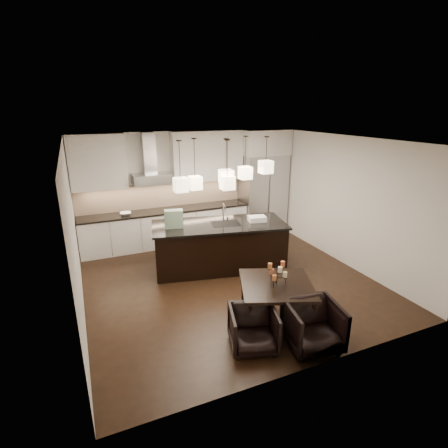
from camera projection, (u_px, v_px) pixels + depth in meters
name	position (u px, v px, depth m)	size (l,w,h in m)	color
floor	(228.00, 281.00, 7.14)	(5.50, 5.50, 0.02)	black
ceiling	(228.00, 139.00, 6.24)	(5.50, 5.50, 0.02)	white
wall_back	(185.00, 186.00, 9.09)	(5.50, 0.02, 2.80)	silver
wall_front	(319.00, 275.00, 4.28)	(5.50, 0.02, 2.80)	silver
wall_left	(73.00, 234.00, 5.66)	(0.02, 5.50, 2.80)	silver
wall_right	(342.00, 200.00, 7.72)	(0.02, 5.50, 2.80)	silver
refrigerator	(263.00, 194.00, 9.65)	(1.20, 0.72, 2.15)	#B7B7BA
fridge_panel	(265.00, 142.00, 9.20)	(1.26, 0.72, 0.65)	silver
lower_cabinets	(167.00, 228.00, 8.88)	(4.21, 0.62, 0.88)	silver
countertop	(166.00, 211.00, 8.73)	(4.21, 0.66, 0.04)	black
backsplash	(162.00, 195.00, 8.89)	(4.21, 0.02, 0.63)	beige
upper_cab_left	(97.00, 162.00, 7.90)	(1.25, 0.35, 1.25)	silver
upper_cab_right	(207.00, 156.00, 8.89)	(1.86, 0.35, 1.25)	silver
hood_canopy	(151.00, 179.00, 8.40)	(0.90, 0.52, 0.24)	#B7B7BA
hood_chimney	(149.00, 153.00, 8.31)	(0.30, 0.28, 0.96)	#B7B7BA
fruit_bowl	(126.00, 214.00, 8.30)	(0.26, 0.26, 0.06)	silver
island_body	(219.00, 247.00, 7.58)	(2.73, 1.09, 0.96)	black
island_top	(219.00, 225.00, 7.42)	(2.82, 1.18, 0.04)	black
faucet	(223.00, 213.00, 7.47)	(0.11, 0.26, 0.42)	silver
tote_bag	(174.00, 219.00, 7.13)	(0.37, 0.20, 0.37)	#1E592C
food_container	(257.00, 219.00, 7.56)	(0.37, 0.26, 0.11)	silver
dining_table	(276.00, 302.00, 5.69)	(1.13, 1.13, 0.68)	black
candelabra	(277.00, 272.00, 5.52)	(0.32, 0.32, 0.40)	black
candle_a	(285.00, 274.00, 5.54)	(0.07, 0.07, 0.09)	beige
candle_b	(272.00, 272.00, 5.64)	(0.07, 0.07, 0.09)	#D5613D
candle_c	(274.00, 278.00, 5.43)	(0.07, 0.07, 0.09)	#B06330
candle_d	(283.00, 264.00, 5.57)	(0.07, 0.07, 0.09)	#D5613D
candle_e	(270.00, 266.00, 5.50)	(0.07, 0.07, 0.09)	#B06330
candle_f	(280.00, 270.00, 5.38)	(0.07, 0.07, 0.09)	beige
armchair_left	(253.00, 329.00, 5.05)	(0.67, 0.69, 0.62)	black
armchair_right	(313.00, 326.00, 5.06)	(0.75, 0.77, 0.70)	black
pendant_a	(181.00, 185.00, 6.49)	(0.24, 0.24, 0.26)	beige
pendant_b	(195.00, 183.00, 6.92)	(0.24, 0.24, 0.26)	beige
pendant_c	(226.00, 176.00, 6.79)	(0.24, 0.24, 0.26)	beige
pendant_d	(245.00, 173.00, 7.39)	(0.24, 0.24, 0.26)	beige
pendant_e	(266.00, 167.00, 7.24)	(0.24, 0.24, 0.26)	beige
pendant_f	(227.00, 183.00, 6.63)	(0.24, 0.24, 0.26)	beige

